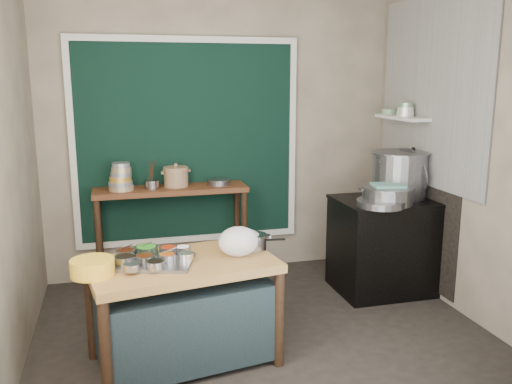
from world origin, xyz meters
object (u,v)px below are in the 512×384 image
object	(u,v)px
ceramic_crock	(176,178)
steamer	(388,195)
condiment_tray	(153,262)
saucepan	(253,242)
back_counter	(172,235)
prep_table	(184,312)
stock_pot	(399,175)
utensil_cup	(152,185)
yellow_basin	(92,267)
stove_block	(385,246)

from	to	relation	value
ceramic_crock	steamer	distance (m)	1.98
condiment_tray	saucepan	distance (m)	0.74
back_counter	ceramic_crock	bearing A→B (deg)	22.28
prep_table	stock_pot	size ratio (longest dim) A/B	2.30
back_counter	utensil_cup	distance (m)	0.55
yellow_basin	saucepan	world-z (taller)	saucepan
stove_block	ceramic_crock	world-z (taller)	ceramic_crock
prep_table	back_counter	size ratio (longest dim) A/B	0.86
back_counter	saucepan	distance (m)	1.56
back_counter	ceramic_crock	size ratio (longest dim) A/B	5.77
condiment_tray	yellow_basin	xyz separation A→B (m)	(-0.39, -0.12, 0.04)
condiment_tray	stock_pot	xyz separation A→B (m)	(2.34, 0.92, 0.33)
back_counter	stock_pot	xyz separation A→B (m)	(2.04, -0.67, 0.62)
prep_table	saucepan	world-z (taller)	saucepan
stove_block	utensil_cup	xyz separation A→B (m)	(-2.08, 0.70, 0.57)
prep_table	steamer	bearing A→B (deg)	10.45
stove_block	prep_table	bearing A→B (deg)	-156.97
steamer	stove_block	bearing A→B (deg)	61.76
utensil_cup	yellow_basin	bearing A→B (deg)	-106.79
utensil_cup	steamer	size ratio (longest dim) A/B	0.28
ceramic_crock	stock_pot	xyz separation A→B (m)	(1.99, -0.69, 0.06)
prep_table	back_counter	distance (m)	1.59
ceramic_crock	steamer	size ratio (longest dim) A/B	0.52
back_counter	yellow_basin	distance (m)	1.86
stove_block	condiment_tray	distance (m)	2.38
utensil_cup	ceramic_crock	bearing A→B (deg)	13.52
saucepan	back_counter	bearing A→B (deg)	114.87
condiment_tray	back_counter	bearing A→B (deg)	79.40
saucepan	steamer	size ratio (longest dim) A/B	0.44
back_counter	ceramic_crock	distance (m)	0.56
stove_block	utensil_cup	bearing A→B (deg)	161.47
utensil_cup	ceramic_crock	world-z (taller)	ceramic_crock
utensil_cup	stock_pot	world-z (taller)	stock_pot
stove_block	ceramic_crock	xyz separation A→B (m)	(-1.84, 0.75, 0.61)
back_counter	utensil_cup	bearing A→B (deg)	-169.45
stock_pot	steamer	xyz separation A→B (m)	(-0.23, -0.22, -0.13)
utensil_cup	stock_pot	distance (m)	2.31
condiment_tray	ceramic_crock	size ratio (longest dim) A/B	2.08
yellow_basin	ceramic_crock	world-z (taller)	ceramic_crock
utensil_cup	saucepan	bearing A→B (deg)	-66.77
ceramic_crock	prep_table	bearing A→B (deg)	-95.60
prep_table	utensil_cup	distance (m)	1.67
back_counter	yellow_basin	size ratio (longest dim) A/B	5.23
yellow_basin	saucepan	bearing A→B (deg)	12.39
yellow_basin	steamer	bearing A→B (deg)	18.04
saucepan	utensil_cup	distance (m)	1.56
stock_pot	stove_block	bearing A→B (deg)	-156.04
saucepan	steamer	world-z (taller)	steamer
yellow_basin	prep_table	bearing A→B (deg)	11.79
saucepan	stock_pot	world-z (taller)	stock_pot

